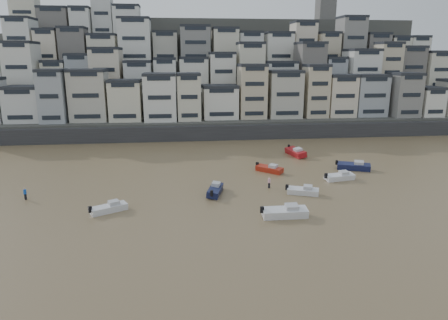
{
  "coord_description": "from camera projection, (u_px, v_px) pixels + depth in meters",
  "views": [
    {
      "loc": [
        0.86,
        -29.26,
        19.56
      ],
      "look_at": [
        7.57,
        30.0,
        4.0
      ],
      "focal_mm": 32.0,
      "sensor_mm": 36.0,
      "label": 1
    }
  ],
  "objects": [
    {
      "name": "ground",
      "position": [
        174.0,
        300.0,
        32.98
      ],
      "size": [
        400.0,
        400.0,
        0.0
      ],
      "primitive_type": "plane",
      "color": "olive",
      "rests_on": "ground"
    },
    {
      "name": "boat_b",
      "position": [
        303.0,
        190.0,
        58.04
      ],
      "size": [
        5.19,
        3.27,
        1.35
      ],
      "primitive_type": null,
      "rotation": [
        0.0,
        0.0,
        -0.36
      ],
      "color": "silver",
      "rests_on": "ground"
    },
    {
      "name": "boat_g",
      "position": [
        354.0,
        165.0,
        70.64
      ],
      "size": [
        6.48,
        4.25,
        1.68
      ],
      "primitive_type": null,
      "rotation": [
        0.0,
        0.0,
        -0.4
      ],
      "color": "#161C44",
      "rests_on": "ground"
    },
    {
      "name": "boat_a",
      "position": [
        285.0,
        211.0,
        49.74
      ],
      "size": [
        6.2,
        2.04,
        1.69
      ],
      "primitive_type": null,
      "rotation": [
        0.0,
        0.0,
        -0.0
      ],
      "color": "silver",
      "rests_on": "ground"
    },
    {
      "name": "harbor_wall",
      "position": [
        218.0,
        132.0,
        96.12
      ],
      "size": [
        140.0,
        3.0,
        3.5
      ],
      "primitive_type": "cube",
      "color": "#38383A",
      "rests_on": "ground"
    },
    {
      "name": "person_blue",
      "position": [
        25.0,
        194.0,
        55.92
      ],
      "size": [
        0.44,
        0.44,
        1.74
      ],
      "primitive_type": null,
      "color": "blue",
      "rests_on": "ground"
    },
    {
      "name": "boat_i",
      "position": [
        296.0,
        151.0,
        80.66
      ],
      "size": [
        3.34,
        6.91,
        1.81
      ],
      "primitive_type": null,
      "rotation": [
        0.0,
        0.0,
        -1.39
      ],
      "color": "#A01318",
      "rests_on": "ground"
    },
    {
      "name": "boat_e",
      "position": [
        269.0,
        168.0,
        69.24
      ],
      "size": [
        5.05,
        4.95,
        1.45
      ],
      "primitive_type": null,
      "rotation": [
        0.0,
        0.0,
        -0.76
      ],
      "color": "#A52414",
      "rests_on": "ground"
    },
    {
      "name": "boat_j",
      "position": [
        109.0,
        207.0,
        51.54
      ],
      "size": [
        5.27,
        3.93,
        1.39
      ],
      "primitive_type": null,
      "rotation": [
        0.0,
        0.0,
        0.51
      ],
      "color": "silver",
      "rests_on": "ground"
    },
    {
      "name": "person_pink",
      "position": [
        269.0,
        182.0,
        60.89
      ],
      "size": [
        0.44,
        0.44,
        1.74
      ],
      "primitive_type": null,
      "color": "#DC9BAC",
      "rests_on": "ground"
    },
    {
      "name": "hillside",
      "position": [
        220.0,
        77.0,
        132.1
      ],
      "size": [
        141.04,
        66.0,
        50.0
      ],
      "color": "#4C4C47",
      "rests_on": "ground"
    },
    {
      "name": "boat_c",
      "position": [
        215.0,
        189.0,
        58.26
      ],
      "size": [
        3.28,
        5.92,
        1.54
      ],
      "primitive_type": null,
      "rotation": [
        0.0,
        0.0,
        1.3
      ],
      "color": "#13193C",
      "rests_on": "ground"
    },
    {
      "name": "boat_d",
      "position": [
        340.0,
        176.0,
        64.72
      ],
      "size": [
        5.6,
        2.7,
        1.47
      ],
      "primitive_type": null,
      "rotation": [
        0.0,
        0.0,
        0.18
      ],
      "color": "silver",
      "rests_on": "ground"
    }
  ]
}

